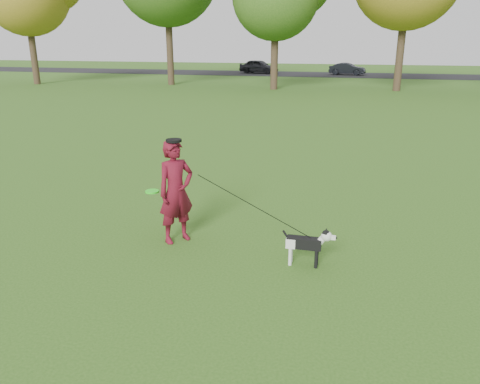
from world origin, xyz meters
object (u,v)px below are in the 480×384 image
(dog, at_px, (308,242))
(car_mid, at_px, (347,69))
(car_left, at_px, (259,66))
(man, at_px, (176,192))

(dog, bearing_deg, car_mid, 90.78)
(car_left, bearing_deg, dog, -152.59)
(car_left, bearing_deg, car_mid, -75.32)
(car_left, height_order, car_mid, car_left)
(dog, distance_m, car_mid, 39.91)
(man, bearing_deg, car_mid, 37.34)
(man, height_order, car_mid, man)
(man, relative_size, car_left, 0.45)
(man, distance_m, dog, 2.32)
(dog, bearing_deg, man, 169.77)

